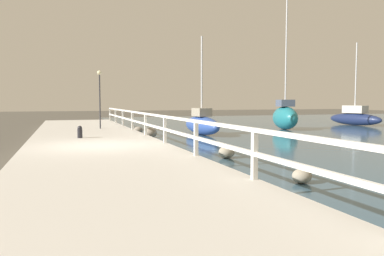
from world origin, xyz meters
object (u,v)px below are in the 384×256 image
(mooring_bollard, at_px, (80,132))
(sailboat_navy, at_px, (355,117))
(dock_lamp, at_px, (100,88))
(sailboat_teal, at_px, (285,116))
(sailboat_blue, at_px, (202,124))

(mooring_bollard, bearing_deg, sailboat_navy, 19.56)
(dock_lamp, xyz_separation_m, sailboat_navy, (19.01, 2.15, -1.92))
(dock_lamp, xyz_separation_m, sailboat_teal, (11.66, 0.26, -1.67))
(sailboat_teal, bearing_deg, dock_lamp, -166.07)
(sailboat_navy, bearing_deg, dock_lamp, 179.06)
(sailboat_navy, bearing_deg, mooring_bollard, -167.84)
(sailboat_blue, relative_size, sailboat_teal, 0.63)
(mooring_bollard, height_order, sailboat_blue, sailboat_blue)
(sailboat_navy, bearing_deg, sailboat_teal, -172.94)
(mooring_bollard, distance_m, dock_lamp, 5.55)
(dock_lamp, relative_size, sailboat_teal, 0.37)
(sailboat_teal, bearing_deg, mooring_bollard, -145.00)
(sailboat_blue, bearing_deg, dock_lamp, 163.02)
(dock_lamp, bearing_deg, sailboat_teal, 1.27)
(dock_lamp, xyz_separation_m, sailboat_blue, (5.27, -1.48, -1.93))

